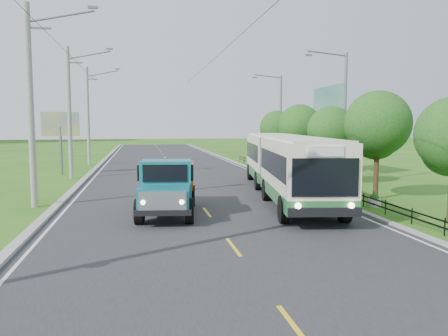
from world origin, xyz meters
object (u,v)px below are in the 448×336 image
object	(u,v)px
bus	(285,161)
billboard_right	(329,110)
planter_near	(374,201)
tree_third	(377,127)
dump_truck	(168,183)
streetlight_mid	(343,113)
streetlight_far	(279,117)
tree_fourth	(331,133)
planter_far	(278,169)
billboard_left	(60,128)
pole_mid	(70,112)
planter_mid	(313,181)
tree_back	(277,130)
pole_near	(31,105)
tree_fifth	(300,128)
pole_far	(88,116)

from	to	relation	value
bus	billboard_right	bearing A→B (deg)	63.08
bus	planter_near	bearing A→B (deg)	-41.32
tree_third	dump_truck	world-z (taller)	tree_third
streetlight_mid	streetlight_far	world-z (taller)	same
tree_fourth	streetlight_far	world-z (taller)	streetlight_far
tree_third	planter_far	bearing A→B (deg)	95.18
billboard_left	planter_near	bearing A→B (deg)	-44.84
streetlight_mid	dump_truck	size ratio (longest dim) A/B	1.43
pole_mid	streetlight_far	bearing A→B (deg)	20.32
bus	dump_truck	world-z (taller)	bus
pole_mid	planter_mid	world-z (taller)	pole_mid
tree_back	planter_mid	bearing A→B (deg)	-95.91
dump_truck	tree_fourth	bearing A→B (deg)	42.32
planter_near	bus	world-z (taller)	bus
pole_near	planter_mid	distance (m)	18.23
planter_mid	billboard_right	bearing A→B (deg)	58.34
streetlight_far	planter_near	xyz separation A→B (m)	(-2.04, -22.00, -4.62)
streetlight_mid	bus	world-z (taller)	streetlight_mid
tree_back	billboard_right	world-z (taller)	billboard_right
dump_truck	bus	bearing A→B (deg)	37.49
tree_fourth	streetlight_far	distance (m)	13.94
tree_fifth	planter_far	size ratio (longest dim) A/B	8.66
billboard_left	dump_truck	world-z (taller)	billboard_left
pole_far	pole_near	bearing A→B (deg)	-90.00
billboard_left	bus	distance (m)	20.32
planter_far	dump_truck	xyz separation A→B (m)	(-10.40, -15.94, 1.17)
tree_fifth	planter_near	world-z (taller)	tree_fifth
pole_far	streetlight_mid	distance (m)	26.80
planter_near	billboard_left	distance (m)	25.78
planter_near	billboard_left	bearing A→B (deg)	135.16
pole_far	tree_third	bearing A→B (deg)	-53.91
billboard_left	tree_fifth	bearing A→B (deg)	-11.28
pole_near	pole_far	size ratio (longest dim) A/B	1.00
planter_far	streetlight_far	bearing A→B (deg)	71.20
tree_back	streetlight_mid	bearing A→B (deg)	-86.30
pole_near	streetlight_far	xyz separation A→B (m)	(18.90, 19.00, -0.19)
tree_back	billboard_right	size ratio (longest dim) A/B	0.75
billboard_right	dump_truck	xyz separation A→B (m)	(-14.10, -13.94, -3.89)
pole_far	planter_mid	distance (m)	25.85
tree_fourth	planter_near	world-z (taller)	tree_fourth
pole_mid	bus	world-z (taller)	pole_mid
streetlight_mid	planter_far	bearing A→B (deg)	104.32
tree_back	streetlight_far	distance (m)	2.37
pole_far	planter_far	world-z (taller)	pole_far
billboard_left	planter_far	bearing A→B (deg)	-6.31
pole_far	tree_fourth	size ratio (longest dim) A/B	1.85
tree_third	bus	world-z (taller)	tree_third
tree_third	streetlight_far	bearing A→B (deg)	87.73
tree_fifth	streetlight_mid	bearing A→B (deg)	-82.71
streetlight_far	billboard_left	world-z (taller)	streetlight_far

